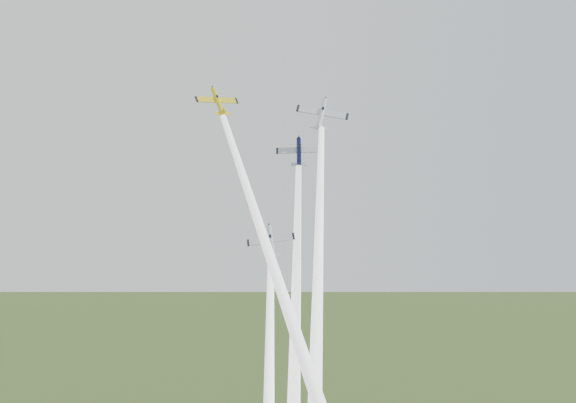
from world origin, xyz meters
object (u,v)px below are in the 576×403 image
object	(u,v)px
plane_silver_right	(322,114)
plane_silver_low	(271,242)
plane_yellow	(218,102)
plane_navy	(299,152)

from	to	relation	value
plane_silver_right	plane_silver_low	world-z (taller)	plane_silver_right
plane_yellow	plane_silver_right	xyz separation A→B (m)	(17.58, 3.48, -0.80)
plane_yellow	plane_navy	bearing A→B (deg)	-3.31
plane_silver_low	plane_navy	bearing A→B (deg)	70.25
plane_navy	plane_silver_right	xyz separation A→B (m)	(3.91, 0.05, 6.31)
plane_yellow	plane_navy	distance (m)	15.78
plane_yellow	plane_silver_low	distance (m)	23.76
plane_navy	plane_silver_right	bearing A→B (deg)	15.93
plane_navy	plane_silver_low	distance (m)	19.22
plane_yellow	plane_silver_low	size ratio (longest dim) A/B	1.01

